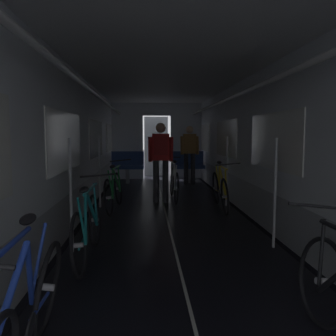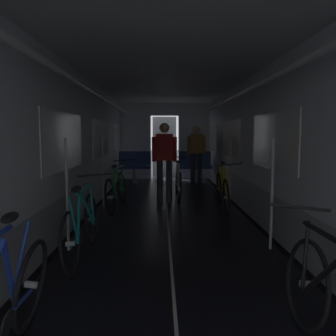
{
  "view_description": "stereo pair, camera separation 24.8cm",
  "coord_description": "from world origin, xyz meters",
  "views": [
    {
      "loc": [
        -0.36,
        -2.06,
        1.44
      ],
      "look_at": [
        0.0,
        3.42,
        0.9
      ],
      "focal_mm": 36.53,
      "sensor_mm": 36.0,
      "label": 1
    },
    {
      "loc": [
        -0.11,
        -2.08,
        1.44
      ],
      "look_at": [
        0.0,
        3.42,
        0.9
      ],
      "focal_mm": 36.53,
      "sensor_mm": 36.0,
      "label": 2
    }
  ],
  "objects": [
    {
      "name": "person_cyclist_aisle",
      "position": [
        -0.04,
        5.1,
        1.02
      ],
      "size": [
        0.54,
        0.38,
        1.69
      ],
      "color": "#2D2D33",
      "rests_on": "ground"
    },
    {
      "name": "bench_seat_far_left",
      "position": [
        -0.9,
        8.07,
        0.57
      ],
      "size": [
        0.98,
        0.51,
        0.95
      ],
      "color": "gray",
      "rests_on": "ground"
    },
    {
      "name": "bicycle_teal",
      "position": [
        -1.03,
        1.82,
        0.38
      ],
      "size": [
        0.44,
        1.69,
        0.95
      ],
      "color": "black",
      "rests_on": "ground"
    },
    {
      "name": "person_standing_near_bench",
      "position": [
        0.9,
        7.7,
        0.98
      ],
      "size": [
        0.53,
        0.23,
        1.69
      ],
      "color": "#2D2D33",
      "rests_on": "ground"
    },
    {
      "name": "bicycle_blue",
      "position": [
        -1.07,
        -0.12,
        0.38
      ],
      "size": [
        0.44,
        1.69,
        0.96
      ],
      "color": "black",
      "rests_on": "ground"
    },
    {
      "name": "bicycle_white_in_aisle",
      "position": [
        0.26,
        5.37,
        0.38
      ],
      "size": [
        0.44,
        1.69,
        0.94
      ],
      "color": "black",
      "rests_on": "ground"
    },
    {
      "name": "bicycle_yellow",
      "position": [
        1.07,
        4.38,
        0.38
      ],
      "size": [
        0.44,
        1.69,
        0.95
      ],
      "color": "black",
      "rests_on": "ground"
    },
    {
      "name": "bicycle_green",
      "position": [
        -0.97,
        4.43,
        0.38
      ],
      "size": [
        0.45,
        1.69,
        0.95
      ],
      "color": "black",
      "rests_on": "ground"
    },
    {
      "name": "bench_seat_far_right",
      "position": [
        0.9,
        8.07,
        0.57
      ],
      "size": [
        0.98,
        0.51,
        0.95
      ],
      "color": "gray",
      "rests_on": "ground"
    },
    {
      "name": "train_car_shell",
      "position": [
        -0.0,
        3.6,
        1.7
      ],
      "size": [
        3.14,
        12.34,
        2.57
      ],
      "color": "black",
      "rests_on": "ground"
    }
  ]
}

